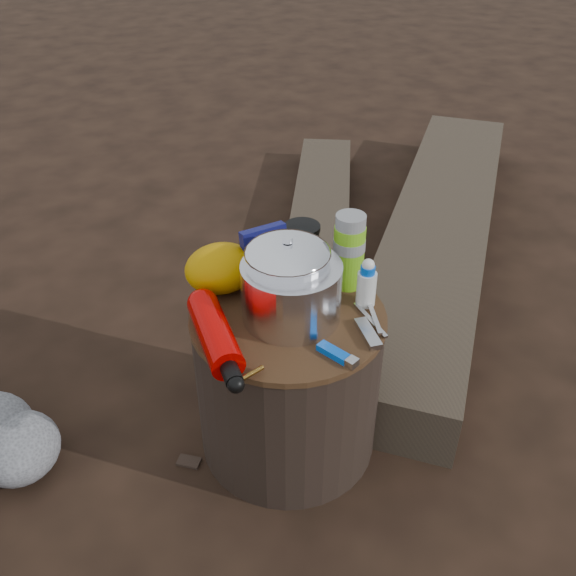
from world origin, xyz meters
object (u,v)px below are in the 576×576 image
object	(u,v)px
log_main	(439,233)
camping_pot	(288,277)
fuel_bottle	(215,334)
thermos	(349,251)
travel_mug	(302,248)
stump	(288,381)

from	to	relation	value
log_main	camping_pot	world-z (taller)	camping_pot
fuel_bottle	thermos	size ratio (longest dim) A/B	1.58
thermos	travel_mug	xyz separation A→B (m)	(-0.08, 0.10, -0.03)
thermos	stump	bearing A→B (deg)	-160.09
stump	log_main	distance (m)	1.09
fuel_bottle	log_main	bearing A→B (deg)	35.65
log_main	fuel_bottle	xyz separation A→B (m)	(-1.04, -0.71, 0.36)
log_main	thermos	world-z (taller)	thermos
camping_pot	thermos	distance (m)	0.18
camping_pot	fuel_bottle	size ratio (longest dim) A/B	0.63
log_main	fuel_bottle	world-z (taller)	fuel_bottle
camping_pot	travel_mug	distance (m)	0.17
stump	travel_mug	world-z (taller)	travel_mug
camping_pot	stump	bearing A→B (deg)	-107.97
stump	travel_mug	distance (m)	0.32
camping_pot	travel_mug	xyz separation A→B (m)	(0.09, 0.15, -0.03)
stump	log_main	size ratio (longest dim) A/B	0.22
stump	travel_mug	xyz separation A→B (m)	(0.10, 0.16, 0.27)
stump	fuel_bottle	size ratio (longest dim) A/B	1.52
stump	log_main	xyz separation A→B (m)	(0.86, 0.66, -0.12)
camping_pot	fuel_bottle	distance (m)	0.20
log_main	fuel_bottle	size ratio (longest dim) A/B	7.06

